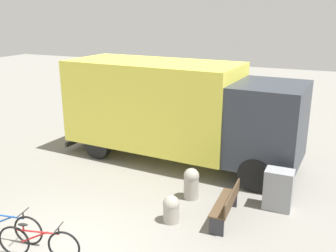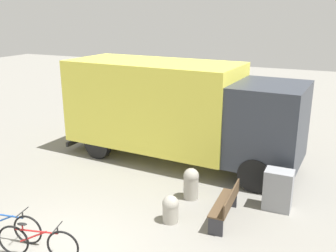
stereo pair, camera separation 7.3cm
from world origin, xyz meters
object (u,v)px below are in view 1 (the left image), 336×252
bollard_far_bench (191,182)px  park_bench (227,204)px  bicycle_middle (38,243)px  utility_box (278,190)px  bollard_near_bench (171,208)px  delivery_truck (176,108)px  bicycle_near (6,226)px

bollard_far_bench → park_bench: bearing=-31.0°
park_bench → bicycle_middle: size_ratio=0.89×
utility_box → park_bench: bearing=-133.0°
bollard_near_bench → utility_box: size_ratio=0.65×
delivery_truck → utility_box: size_ratio=7.61×
park_bench → bollard_far_bench: 1.39m
bollard_far_bench → bicycle_near: bearing=-130.2°
bicycle_middle → bollard_far_bench: size_ratio=2.01×
bollard_near_bench → utility_box: 2.83m
bicycle_middle → bicycle_near: bearing=155.7°
utility_box → bicycle_middle: bearing=-135.1°
bollard_far_bench → utility_box: bearing=9.9°
utility_box → delivery_truck: bearing=151.0°
park_bench → utility_box: (1.03, 1.11, 0.08)m
bicycle_middle → bollard_far_bench: bollard_far_bench is taller
bollard_far_bench → delivery_truck: bearing=121.3°
park_bench → bollard_near_bench: (-1.21, -0.61, -0.09)m
bollard_near_bench → delivery_truck: bearing=111.3°
delivery_truck → bicycle_near: delivery_truck is taller
bollard_near_bench → utility_box: bearing=37.5°
utility_box → bollard_far_bench: bearing=-170.1°
delivery_truck → park_bench: bearing=-46.6°
delivery_truck → bicycle_middle: (-0.42, -6.18, -1.46)m
bicycle_middle → park_bench: bearing=29.9°
delivery_truck → bollard_near_bench: bearing=-65.5°
bicycle_near → delivery_truck: bearing=65.7°
bicycle_middle → bollard_near_bench: (1.90, 2.41, -0.01)m
park_bench → utility_box: 1.52m
utility_box → bollard_near_bench: bearing=-142.5°
park_bench → bollard_near_bench: park_bench is taller
bicycle_near → bicycle_middle: 1.11m
park_bench → utility_box: bearing=-45.3°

